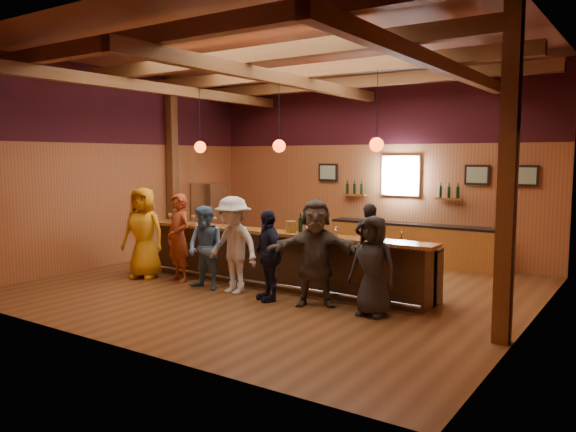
% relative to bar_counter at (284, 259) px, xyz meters
% --- Properties ---
extents(room, '(9.04, 9.00, 4.52)m').
position_rel_bar_counter_xyz_m(room, '(-0.02, -0.09, 2.69)').
color(room, brown).
rests_on(room, ground).
extents(bar_counter, '(6.30, 1.07, 1.11)m').
position_rel_bar_counter_xyz_m(bar_counter, '(0.00, 0.00, 0.00)').
color(bar_counter, black).
rests_on(bar_counter, ground).
extents(back_bar_cabinet, '(4.00, 0.52, 0.95)m').
position_rel_bar_counter_xyz_m(back_bar_cabinet, '(1.18, 3.57, -0.05)').
color(back_bar_cabinet, brown).
rests_on(back_bar_cabinet, ground).
extents(window, '(0.95, 0.09, 0.95)m').
position_rel_bar_counter_xyz_m(window, '(0.78, 3.80, 1.53)').
color(window, silver).
rests_on(window, room).
extents(framed_pictures, '(5.35, 0.05, 0.45)m').
position_rel_bar_counter_xyz_m(framed_pictures, '(1.65, 3.79, 1.58)').
color(framed_pictures, black).
rests_on(framed_pictures, room).
extents(wine_shelves, '(3.00, 0.18, 0.30)m').
position_rel_bar_counter_xyz_m(wine_shelves, '(0.78, 3.73, 1.10)').
color(wine_shelves, brown).
rests_on(wine_shelves, room).
extents(pendant_lights, '(4.24, 0.24, 1.37)m').
position_rel_bar_counter_xyz_m(pendant_lights, '(-0.02, -0.15, 2.19)').
color(pendant_lights, black).
rests_on(pendant_lights, room).
extents(stainless_fridge, '(0.70, 0.70, 1.80)m').
position_rel_bar_counter_xyz_m(stainless_fridge, '(-4.12, 2.45, 0.38)').
color(stainless_fridge, silver).
rests_on(stainless_fridge, ground).
extents(customer_orange, '(1.06, 0.85, 1.88)m').
position_rel_bar_counter_xyz_m(customer_orange, '(-2.82, -1.03, 0.42)').
color(customer_orange, orange).
rests_on(customer_orange, ground).
extents(customer_redvest, '(0.72, 0.56, 1.77)m').
position_rel_bar_counter_xyz_m(customer_redvest, '(-1.96, -0.88, 0.36)').
color(customer_redvest, '#8F391A').
rests_on(customer_redvest, ground).
extents(customer_denim, '(0.77, 0.60, 1.59)m').
position_rel_bar_counter_xyz_m(customer_denim, '(-1.06, -1.08, 0.27)').
color(customer_denim, '#517AA2').
rests_on(customer_denim, ground).
extents(customer_white, '(1.21, 0.76, 1.79)m').
position_rel_bar_counter_xyz_m(customer_white, '(-0.44, -1.03, 0.37)').
color(customer_white, silver).
rests_on(customer_white, ground).
extents(customer_navy, '(1.00, 0.81, 1.59)m').
position_rel_bar_counter_xyz_m(customer_navy, '(0.40, -1.08, 0.27)').
color(customer_navy, black).
rests_on(customer_navy, ground).
extents(customer_brown, '(1.71, 1.31, 1.80)m').
position_rel_bar_counter_xyz_m(customer_brown, '(1.26, -0.92, 0.38)').
color(customer_brown, '#4E473F').
rests_on(customer_brown, ground).
extents(customer_dark, '(0.78, 0.51, 1.59)m').
position_rel_bar_counter_xyz_m(customer_dark, '(2.32, -0.93, 0.27)').
color(customer_dark, black).
rests_on(customer_dark, ground).
extents(bartender, '(0.65, 0.50, 1.60)m').
position_rel_bar_counter_xyz_m(bartender, '(1.31, 1.03, 0.28)').
color(bartender, black).
rests_on(bartender, ground).
extents(ice_bucket, '(0.19, 0.19, 0.21)m').
position_rel_bar_counter_xyz_m(ice_bucket, '(0.37, -0.33, 0.69)').
color(ice_bucket, brown).
rests_on(ice_bucket, bar_counter).
extents(bottle_a, '(0.08, 0.08, 0.35)m').
position_rel_bar_counter_xyz_m(bottle_a, '(0.50, -0.20, 0.73)').
color(bottle_a, black).
rests_on(bottle_a, bar_counter).
extents(bottle_b, '(0.08, 0.08, 0.39)m').
position_rel_bar_counter_xyz_m(bottle_b, '(0.84, -0.17, 0.74)').
color(bottle_b, black).
rests_on(bottle_b, bar_counter).
extents(glass_a, '(0.09, 0.09, 0.19)m').
position_rel_bar_counter_xyz_m(glass_a, '(-2.72, -0.36, 0.73)').
color(glass_a, silver).
rests_on(glass_a, bar_counter).
extents(glass_b, '(0.09, 0.09, 0.19)m').
position_rel_bar_counter_xyz_m(glass_b, '(-1.99, -0.42, 0.73)').
color(glass_b, silver).
rests_on(glass_b, bar_counter).
extents(glass_c, '(0.08, 0.08, 0.18)m').
position_rel_bar_counter_xyz_m(glass_c, '(-1.47, -0.34, 0.72)').
color(glass_c, silver).
rests_on(glass_c, bar_counter).
extents(glass_d, '(0.09, 0.09, 0.20)m').
position_rel_bar_counter_xyz_m(glass_d, '(-1.27, -0.32, 0.73)').
color(glass_d, silver).
rests_on(glass_d, bar_counter).
extents(glass_e, '(0.07, 0.07, 0.16)m').
position_rel_bar_counter_xyz_m(glass_e, '(-0.28, -0.28, 0.70)').
color(glass_e, silver).
rests_on(glass_e, bar_counter).
extents(glass_f, '(0.08, 0.08, 0.19)m').
position_rel_bar_counter_xyz_m(glass_f, '(0.75, -0.33, 0.72)').
color(glass_f, silver).
rests_on(glass_f, bar_counter).
extents(glass_g, '(0.07, 0.07, 0.17)m').
position_rel_bar_counter_xyz_m(glass_g, '(1.27, -0.23, 0.71)').
color(glass_g, silver).
rests_on(glass_g, bar_counter).
extents(glass_h, '(0.09, 0.09, 0.20)m').
position_rel_bar_counter_xyz_m(glass_h, '(1.99, -0.35, 0.73)').
color(glass_h, silver).
rests_on(glass_h, bar_counter).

